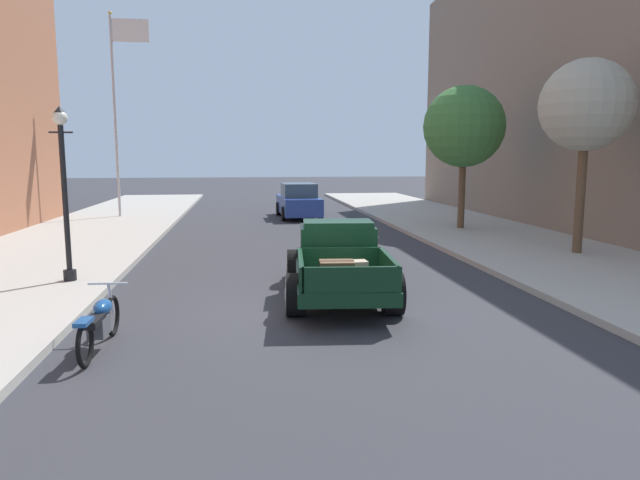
# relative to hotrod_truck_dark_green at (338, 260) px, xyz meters

# --- Properties ---
(ground_plane) EXTENTS (140.00, 140.00, 0.00)m
(ground_plane) POSITION_rel_hotrod_truck_dark_green_xyz_m (-0.38, -1.12, -0.75)
(ground_plane) COLOR #333338
(hotrod_truck_dark_green) EXTENTS (2.45, 5.03, 1.58)m
(hotrod_truck_dark_green) POSITION_rel_hotrod_truck_dark_green_xyz_m (0.00, 0.00, 0.00)
(hotrod_truck_dark_green) COLOR black
(hotrod_truck_dark_green) RESTS_ON ground
(motorcycle_parked) EXTENTS (0.62, 2.12, 0.93)m
(motorcycle_parked) POSITION_rel_hotrod_truck_dark_green_xyz_m (-4.15, -3.00, -0.31)
(motorcycle_parked) COLOR black
(motorcycle_parked) RESTS_ON ground
(car_background_blue) EXTENTS (1.98, 4.36, 1.65)m
(car_background_blue) POSITION_rel_hotrod_truck_dark_green_xyz_m (0.66, 15.43, 0.01)
(car_background_blue) COLOR #284293
(car_background_blue) RESTS_ON ground
(street_lamp_near) EXTENTS (0.50, 0.32, 3.85)m
(street_lamp_near) POSITION_rel_hotrod_truck_dark_green_xyz_m (-5.86, 1.53, 1.63)
(street_lamp_near) COLOR black
(street_lamp_near) RESTS_ON sidewalk_left
(flagpole) EXTENTS (1.74, 0.16, 9.16)m
(flagpole) POSITION_rel_hotrod_truck_dark_green_xyz_m (-7.44, 15.84, 5.02)
(flagpole) COLOR #B2B2B7
(flagpole) RESTS_ON sidewalk_left
(street_tree_nearest) EXTENTS (2.57, 2.57, 5.48)m
(street_tree_nearest) POSITION_rel_hotrod_truck_dark_green_xyz_m (7.64, 3.52, 3.56)
(street_tree_nearest) COLOR brown
(street_tree_nearest) RESTS_ON sidewalk_right
(street_tree_second) EXTENTS (3.09, 3.09, 5.44)m
(street_tree_second) POSITION_rel_hotrod_truck_dark_green_xyz_m (6.44, 9.50, 3.27)
(street_tree_second) COLOR brown
(street_tree_second) RESTS_ON sidewalk_right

